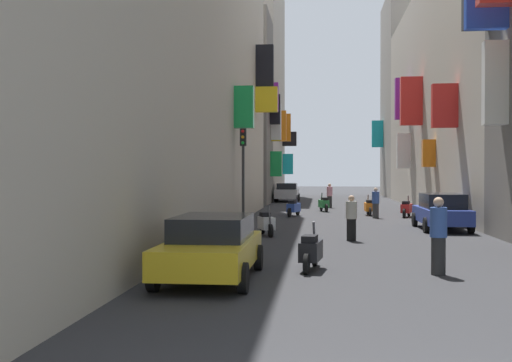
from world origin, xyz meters
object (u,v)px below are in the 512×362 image
object	(u,v)px
parked_car_yellow	(212,246)
pedestrian_crossing	(438,236)
scooter_green	(324,204)
scooter_blue	(294,208)
parked_car_blue	(441,211)
scooter_black	(311,251)
traffic_light_near_corner	(243,160)
scooter_white	(266,223)
scooter_orange	(369,207)
pedestrian_near_right	(351,218)
scooter_red	(407,208)
pedestrian_mid_street	(376,203)
pedestrian_near_left	(330,196)
parked_car_silver	(287,192)

from	to	relation	value
parked_car_yellow	pedestrian_crossing	bearing A→B (deg)	12.22
scooter_green	scooter_blue	world-z (taller)	same
parked_car_blue	scooter_green	size ratio (longest dim) A/B	2.32
scooter_black	traffic_light_near_corner	xyz separation A→B (m)	(-3.11, 11.60, 2.43)
scooter_white	scooter_orange	size ratio (longest dim) A/B	0.92
pedestrian_near_right	parked_car_blue	bearing A→B (deg)	48.99
scooter_red	pedestrian_mid_street	world-z (taller)	pedestrian_mid_street
scooter_red	scooter_green	bearing A→B (deg)	135.63
parked_car_yellow	traffic_light_near_corner	world-z (taller)	traffic_light_near_corner
scooter_green	pedestrian_near_left	xyz separation A→B (m)	(0.41, 3.93, 0.34)
parked_car_yellow	pedestrian_near_left	size ratio (longest dim) A/B	2.69
parked_car_blue	scooter_black	xyz separation A→B (m)	(-5.13, -10.77, -0.31)
traffic_light_near_corner	pedestrian_near_right	bearing A→B (deg)	-50.11
traffic_light_near_corner	scooter_red	bearing A→B (deg)	38.43
pedestrian_crossing	pedestrian_mid_street	bearing A→B (deg)	89.51
scooter_orange	parked_car_blue	bearing A→B (deg)	-74.60
parked_car_silver	parked_car_yellow	distance (m)	36.09
scooter_white	scooter_green	bearing A→B (deg)	81.23
parked_car_silver	scooter_red	world-z (taller)	parked_car_silver
parked_car_silver	scooter_white	world-z (taller)	parked_car_silver
parked_car_blue	pedestrian_near_right	xyz separation A→B (m)	(-3.85, -4.43, -0.00)
scooter_green	pedestrian_near_left	size ratio (longest dim) A/B	1.15
pedestrian_near_left	traffic_light_near_corner	size ratio (longest dim) A/B	0.38
pedestrian_near_right	scooter_white	bearing A→B (deg)	154.61
parked_car_yellow	scooter_red	size ratio (longest dim) A/B	2.34
scooter_green	scooter_orange	size ratio (longest dim) A/B	1.00
parked_car_silver	parked_car_blue	distance (m)	25.05
parked_car_silver	parked_car_blue	bearing A→B (deg)	-72.35
scooter_blue	pedestrian_near_right	world-z (taller)	pedestrian_near_right
scooter_green	scooter_orange	world-z (taller)	same
parked_car_yellow	scooter_black	xyz separation A→B (m)	(2.13, 1.45, -0.27)
scooter_blue	scooter_black	bearing A→B (deg)	-86.16
scooter_white	scooter_green	distance (m)	14.38
parked_car_yellow	scooter_orange	distance (m)	21.03
parked_car_blue	parked_car_yellow	bearing A→B (deg)	-120.70
scooter_red	pedestrian_near_left	bearing A→B (deg)	115.53
parked_car_blue	scooter_blue	bearing A→B (deg)	131.85
parked_car_yellow	pedestrian_near_right	xyz separation A→B (m)	(3.41, 7.80, 0.04)
parked_car_yellow	scooter_black	bearing A→B (deg)	34.26
parked_car_yellow	parked_car_blue	world-z (taller)	parked_car_blue
parked_car_yellow	pedestrian_near_right	size ratio (longest dim) A/B	2.78
scooter_blue	traffic_light_near_corner	world-z (taller)	traffic_light_near_corner
scooter_black	scooter_orange	distance (m)	19.19
scooter_blue	scooter_white	bearing A→B (deg)	-93.23
parked_car_blue	pedestrian_near_left	distance (m)	15.75
parked_car_blue	pedestrian_mid_street	distance (m)	6.50
parked_car_silver	scooter_black	distance (m)	34.73
parked_car_silver	parked_car_yellow	bearing A→B (deg)	-89.47
scooter_black	scooter_orange	xyz separation A→B (m)	(2.87, 18.98, 0.00)
scooter_green	traffic_light_near_corner	distance (m)	11.25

